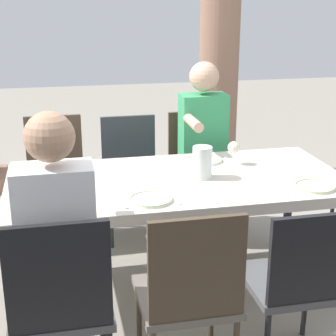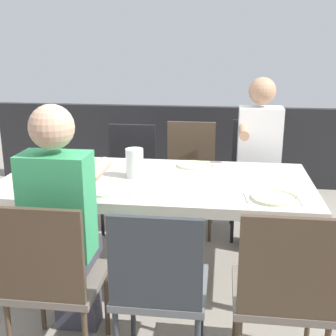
% 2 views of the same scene
% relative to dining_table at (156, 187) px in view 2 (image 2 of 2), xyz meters
% --- Properties ---
extents(ground_plane, '(16.00, 16.00, 0.00)m').
position_rel_dining_table_xyz_m(ground_plane, '(0.00, 0.00, -0.68)').
color(ground_plane, gray).
extents(dining_table, '(2.02, 0.98, 0.74)m').
position_rel_dining_table_xyz_m(dining_table, '(0.00, 0.00, 0.00)').
color(dining_table, beige).
rests_on(dining_table, ground).
extents(chair_west_north, '(0.44, 0.44, 0.93)m').
position_rel_dining_table_xyz_m(chair_west_north, '(-0.72, 0.91, -0.15)').
color(chair_west_north, '#6A6158').
rests_on(chair_west_north, ground).
extents(chair_west_south, '(0.44, 0.44, 0.96)m').
position_rel_dining_table_xyz_m(chair_west_south, '(-0.72, -0.91, -0.13)').
color(chair_west_south, '#4F4F50').
rests_on(chair_west_south, ground).
extents(chair_mid_north, '(0.44, 0.44, 0.90)m').
position_rel_dining_table_xyz_m(chair_mid_north, '(-0.15, 0.91, -0.16)').
color(chair_mid_north, '#5B5E61').
rests_on(chair_mid_north, ground).
extents(chair_mid_south, '(0.44, 0.44, 0.93)m').
position_rel_dining_table_xyz_m(chair_mid_south, '(-0.15, -0.91, -0.15)').
color(chair_mid_south, '#6A6158').
rests_on(chair_mid_south, ground).
extents(chair_east_north, '(0.44, 0.44, 0.91)m').
position_rel_dining_table_xyz_m(chair_east_north, '(0.37, 0.91, -0.16)').
color(chair_east_north, '#6A6158').
rests_on(chair_east_north, ground).
extents(chair_east_south, '(0.44, 0.44, 0.90)m').
position_rel_dining_table_xyz_m(chair_east_south, '(0.37, -0.91, -0.15)').
color(chair_east_south, '#4F4F50').
rests_on(chair_east_south, ground).
extents(diner_woman_green, '(0.34, 0.50, 1.33)m').
position_rel_dining_table_xyz_m(diner_woman_green, '(0.37, 0.71, 0.04)').
color(diner_woman_green, '#3F3F4C').
rests_on(diner_woman_green, ground).
extents(diner_man_white, '(0.35, 0.50, 1.34)m').
position_rel_dining_table_xyz_m(diner_man_white, '(-0.72, -0.71, 0.04)').
color(diner_man_white, '#3F3F4C').
rests_on(diner_man_white, ground).
extents(patio_railing, '(4.42, 0.10, 0.90)m').
position_rel_dining_table_xyz_m(patio_railing, '(0.00, -2.17, -0.23)').
color(patio_railing, black).
rests_on(patio_railing, ground).
extents(plate_0, '(0.26, 0.26, 0.02)m').
position_rel_dining_table_xyz_m(plate_0, '(-0.73, 0.30, 0.07)').
color(plate_0, silver).
rests_on(plate_0, dining_table).
extents(fork_0, '(0.02, 0.17, 0.01)m').
position_rel_dining_table_xyz_m(fork_0, '(-0.88, 0.30, 0.06)').
color(fork_0, silver).
rests_on(fork_0, dining_table).
extents(spoon_0, '(0.03, 0.17, 0.01)m').
position_rel_dining_table_xyz_m(spoon_0, '(-0.58, 0.30, 0.06)').
color(spoon_0, silver).
rests_on(spoon_0, dining_table).
extents(plate_1, '(0.23, 0.23, 0.02)m').
position_rel_dining_table_xyz_m(plate_1, '(-0.22, -0.32, 0.07)').
color(plate_1, white).
rests_on(plate_1, dining_table).
extents(fork_1, '(0.03, 0.17, 0.01)m').
position_rel_dining_table_xyz_m(fork_1, '(-0.37, -0.32, 0.06)').
color(fork_1, silver).
rests_on(fork_1, dining_table).
extents(spoon_1, '(0.03, 0.17, 0.01)m').
position_rel_dining_table_xyz_m(spoon_1, '(-0.07, -0.32, 0.06)').
color(spoon_1, silver).
rests_on(spoon_1, dining_table).
extents(plate_2, '(0.23, 0.23, 0.02)m').
position_rel_dining_table_xyz_m(plate_2, '(0.25, 0.30, 0.07)').
color(plate_2, white).
rests_on(plate_2, dining_table).
extents(wine_glass_2, '(0.08, 0.08, 0.15)m').
position_rel_dining_table_xyz_m(wine_glass_2, '(0.42, 0.20, 0.17)').
color(wine_glass_2, white).
rests_on(wine_glass_2, dining_table).
extents(fork_2, '(0.03, 0.17, 0.01)m').
position_rel_dining_table_xyz_m(fork_2, '(0.10, 0.30, 0.06)').
color(fork_2, silver).
rests_on(fork_2, dining_table).
extents(spoon_2, '(0.03, 0.17, 0.01)m').
position_rel_dining_table_xyz_m(spoon_2, '(0.40, 0.30, 0.06)').
color(spoon_2, silver).
rests_on(spoon_2, dining_table).
extents(plate_3, '(0.23, 0.23, 0.02)m').
position_rel_dining_table_xyz_m(plate_3, '(0.73, -0.32, 0.07)').
color(plate_3, silver).
rests_on(plate_3, dining_table).
extents(fork_3, '(0.03, 0.17, 0.01)m').
position_rel_dining_table_xyz_m(fork_3, '(0.58, -0.32, 0.06)').
color(fork_3, silver).
rests_on(fork_3, dining_table).
extents(spoon_3, '(0.03, 0.17, 0.01)m').
position_rel_dining_table_xyz_m(spoon_3, '(0.88, -0.32, 0.06)').
color(spoon_3, silver).
rests_on(spoon_3, dining_table).
extents(water_pitcher, '(0.12, 0.12, 0.19)m').
position_rel_dining_table_xyz_m(water_pitcher, '(0.15, -0.02, 0.14)').
color(water_pitcher, white).
rests_on(water_pitcher, dining_table).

